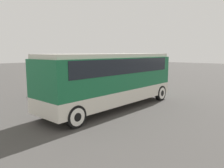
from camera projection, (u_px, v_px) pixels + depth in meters
The scene contains 4 objects.
ground_plane at pixel (112, 108), 13.15m from camera, with size 120.00×120.00×0.00m, color #423F3D.
tour_bus at pixel (113, 76), 12.95m from camera, with size 9.35×2.55×3.24m.
parked_car_near at pixel (65, 85), 17.83m from camera, with size 4.76×1.87×1.31m.
parked_car_mid at pixel (72, 80), 21.16m from camera, with size 4.58×1.84×1.34m.
Camera 1 is at (-9.60, -8.48, 3.32)m, focal length 35.00 mm.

